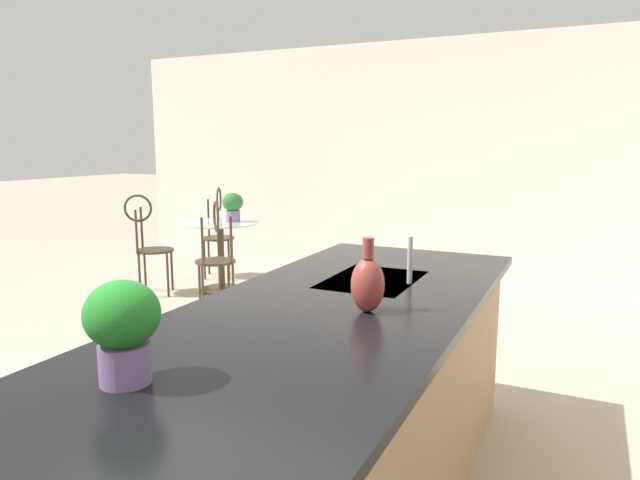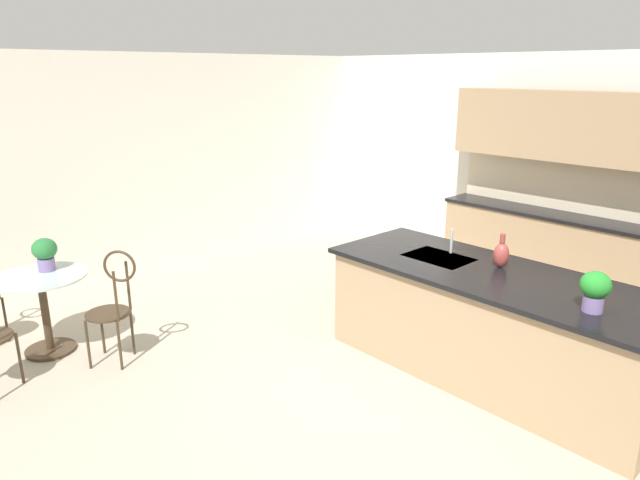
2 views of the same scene
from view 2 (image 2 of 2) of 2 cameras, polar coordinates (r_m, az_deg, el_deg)
name	(u,v)px [view 2 (image 2 of 2)]	position (r m, az deg, el deg)	size (l,w,h in m)	color
ground_plane	(394,397)	(4.71, 7.41, -15.40)	(40.00, 40.00, 0.00)	#B2A893
wall_back	(605,174)	(7.31, 26.73, 5.95)	(9.00, 0.12, 2.70)	silver
wall_left_window	(136,165)	(7.53, -18.00, 7.18)	(0.12, 7.80, 2.70)	silver
kitchen_island	(490,325)	(4.97, 16.68, -8.13)	(2.80, 1.06, 0.92)	tan
back_counter_run	(545,246)	(7.24, 21.62, -0.53)	(2.44, 0.64, 1.52)	tan
upper_cabinet_run	(558,125)	(6.96, 22.77, 10.56)	(2.40, 0.36, 0.76)	tan
bistro_table	(44,306)	(5.72, -25.94, -6.00)	(0.80, 0.80, 0.74)	#3D2D1E
chair_by_island	(113,302)	(5.24, -20.07, -5.84)	(0.54, 0.54, 1.04)	#3D2D1E
sink_faucet	(451,241)	(5.19, 13.06, -0.11)	(0.02, 0.02, 0.22)	#B2B5BA
potted_plant_on_table	(45,252)	(5.69, -25.90, -1.12)	(0.22, 0.22, 0.30)	#7A669E
potted_plant_counter_far	(595,289)	(4.25, 25.89, -4.44)	(0.20, 0.20, 0.28)	#7A669E
vase_on_counter	(501,254)	(4.92, 17.72, -1.38)	(0.13, 0.13, 0.29)	#993D38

